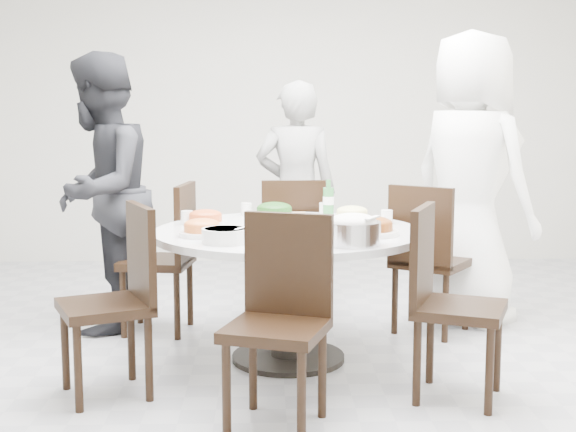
{
  "coord_description": "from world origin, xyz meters",
  "views": [
    {
      "loc": [
        -0.26,
        -4.33,
        1.45
      ],
      "look_at": [
        -0.13,
        0.13,
        0.82
      ],
      "focal_mm": 50.0,
      "sensor_mm": 36.0,
      "label": 1
    }
  ],
  "objects_px": {
    "rice_bowl": "(353,233)",
    "beverage_bottle": "(328,198)",
    "diner_right": "(470,178)",
    "diner_middle": "(296,193)",
    "dining_table": "(288,295)",
    "chair_ne": "(432,258)",
    "chair_sw": "(105,302)",
    "chair_nw": "(157,258)",
    "chair_s": "(276,324)",
    "chair_se": "(460,304)",
    "soup_bowl": "(225,236)",
    "chair_n": "(292,247)",
    "diner_left": "(100,193)"
  },
  "relations": [
    {
      "from": "chair_s",
      "to": "chair_se",
      "type": "xyz_separation_m",
      "value": [
        0.9,
        0.33,
        0.0
      ]
    },
    {
      "from": "chair_se",
      "to": "diner_right",
      "type": "distance_m",
      "value": 1.57
    },
    {
      "from": "diner_right",
      "to": "diner_middle",
      "type": "xyz_separation_m",
      "value": [
        -1.13,
        0.57,
        -0.15
      ]
    },
    {
      "from": "chair_s",
      "to": "chair_n",
      "type": "bearing_deg",
      "value": 104.94
    },
    {
      "from": "chair_n",
      "to": "diner_right",
      "type": "distance_m",
      "value": 1.28
    },
    {
      "from": "dining_table",
      "to": "chair_se",
      "type": "distance_m",
      "value": 1.03
    },
    {
      "from": "chair_nw",
      "to": "dining_table",
      "type": "bearing_deg",
      "value": 61.66
    },
    {
      "from": "chair_sw",
      "to": "dining_table",
      "type": "bearing_deg",
      "value": 96.32
    },
    {
      "from": "dining_table",
      "to": "chair_ne",
      "type": "bearing_deg",
      "value": 30.56
    },
    {
      "from": "dining_table",
      "to": "chair_ne",
      "type": "distance_m",
      "value": 1.08
    },
    {
      "from": "diner_right",
      "to": "soup_bowl",
      "type": "height_order",
      "value": "diner_right"
    },
    {
      "from": "diner_middle",
      "to": "dining_table",
      "type": "bearing_deg",
      "value": 90.1
    },
    {
      "from": "chair_s",
      "to": "chair_se",
      "type": "distance_m",
      "value": 0.96
    },
    {
      "from": "dining_table",
      "to": "diner_middle",
      "type": "bearing_deg",
      "value": 85.93
    },
    {
      "from": "chair_n",
      "to": "chair_ne",
      "type": "bearing_deg",
      "value": 151.76
    },
    {
      "from": "chair_n",
      "to": "chair_se",
      "type": "xyz_separation_m",
      "value": [
        0.77,
        -1.61,
        0.0
      ]
    },
    {
      "from": "chair_sw",
      "to": "chair_n",
      "type": "bearing_deg",
      "value": 123.63
    },
    {
      "from": "diner_right",
      "to": "diner_middle",
      "type": "distance_m",
      "value": 1.27
    },
    {
      "from": "chair_ne",
      "to": "chair_sw",
      "type": "bearing_deg",
      "value": 65.41
    },
    {
      "from": "diner_right",
      "to": "chair_sw",
      "type": "bearing_deg",
      "value": 84.81
    },
    {
      "from": "chair_nw",
      "to": "diner_left",
      "type": "height_order",
      "value": "diner_left"
    },
    {
      "from": "beverage_bottle",
      "to": "chair_ne",
      "type": "bearing_deg",
      "value": 2.4
    },
    {
      "from": "chair_sw",
      "to": "chair_se",
      "type": "height_order",
      "value": "same"
    },
    {
      "from": "chair_nw",
      "to": "rice_bowl",
      "type": "height_order",
      "value": "chair_nw"
    },
    {
      "from": "diner_left",
      "to": "soup_bowl",
      "type": "bearing_deg",
      "value": 47.6
    },
    {
      "from": "chair_n",
      "to": "chair_se",
      "type": "relative_size",
      "value": 1.0
    },
    {
      "from": "rice_bowl",
      "to": "beverage_bottle",
      "type": "distance_m",
      "value": 1.01
    },
    {
      "from": "chair_nw",
      "to": "diner_right",
      "type": "relative_size",
      "value": 0.5
    },
    {
      "from": "diner_left",
      "to": "beverage_bottle",
      "type": "bearing_deg",
      "value": 93.5
    },
    {
      "from": "dining_table",
      "to": "rice_bowl",
      "type": "height_order",
      "value": "rice_bowl"
    },
    {
      "from": "diner_middle",
      "to": "rice_bowl",
      "type": "distance_m",
      "value": 1.88
    },
    {
      "from": "chair_ne",
      "to": "diner_right",
      "type": "bearing_deg",
      "value": -103.0
    },
    {
      "from": "soup_bowl",
      "to": "beverage_bottle",
      "type": "bearing_deg",
      "value": 57.43
    },
    {
      "from": "dining_table",
      "to": "soup_bowl",
      "type": "xyz_separation_m",
      "value": [
        -0.33,
        -0.41,
        0.41
      ]
    },
    {
      "from": "dining_table",
      "to": "chair_sw",
      "type": "distance_m",
      "value": 1.07
    },
    {
      "from": "chair_ne",
      "to": "chair_s",
      "type": "height_order",
      "value": "same"
    },
    {
      "from": "dining_table",
      "to": "chair_se",
      "type": "relative_size",
      "value": 1.58
    },
    {
      "from": "diner_middle",
      "to": "soup_bowl",
      "type": "bearing_deg",
      "value": 80.75
    },
    {
      "from": "dining_table",
      "to": "chair_n",
      "type": "height_order",
      "value": "chair_n"
    },
    {
      "from": "rice_bowl",
      "to": "soup_bowl",
      "type": "relative_size",
      "value": 1.15
    },
    {
      "from": "dining_table",
      "to": "soup_bowl",
      "type": "relative_size",
      "value": 6.27
    },
    {
      "from": "diner_middle",
      "to": "rice_bowl",
      "type": "xyz_separation_m",
      "value": [
        0.21,
        -1.87,
        0.0
      ]
    },
    {
      "from": "chair_se",
      "to": "beverage_bottle",
      "type": "distance_m",
      "value": 1.33
    },
    {
      "from": "chair_sw",
      "to": "soup_bowl",
      "type": "bearing_deg",
      "value": 77.76
    },
    {
      "from": "dining_table",
      "to": "chair_se",
      "type": "bearing_deg",
      "value": -37.25
    },
    {
      "from": "diner_middle",
      "to": "chair_sw",
      "type": "bearing_deg",
      "value": 66.09
    },
    {
      "from": "chair_nw",
      "to": "soup_bowl",
      "type": "xyz_separation_m",
      "value": [
        0.49,
        -1.02,
        0.31
      ]
    },
    {
      "from": "beverage_bottle",
      "to": "diner_left",
      "type": "bearing_deg",
      "value": 173.72
    },
    {
      "from": "chair_sw",
      "to": "chair_se",
      "type": "xyz_separation_m",
      "value": [
        1.74,
        -0.09,
        0.0
      ]
    },
    {
      "from": "chair_n",
      "to": "chair_nw",
      "type": "relative_size",
      "value": 1.0
    }
  ]
}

